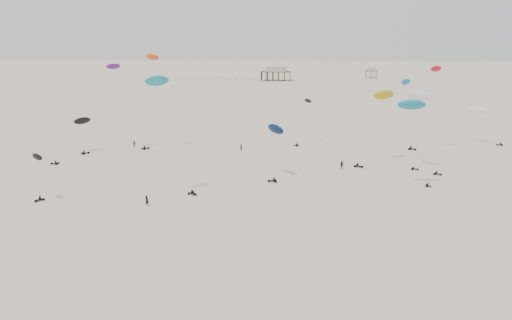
# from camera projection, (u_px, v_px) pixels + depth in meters

# --- Properties ---
(ground_plane) EXTENTS (900.00, 900.00, 0.00)m
(ground_plane) POSITION_uv_depth(u_px,v_px,m) (281.00, 112.00, 204.81)
(ground_plane) COLOR beige
(pavilion_main) EXTENTS (21.00, 13.00, 9.80)m
(pavilion_main) POSITION_uv_depth(u_px,v_px,m) (276.00, 74.00, 349.70)
(pavilion_main) COLOR brown
(pavilion_main) RESTS_ON ground
(pavilion_small) EXTENTS (9.00, 7.00, 8.00)m
(pavilion_small) POSITION_uv_depth(u_px,v_px,m) (371.00, 73.00, 372.70)
(pavilion_small) COLOR brown
(pavilion_small) RESTS_ON ground
(pier_fence) EXTENTS (80.20, 0.20, 1.50)m
(pier_fence) POSITION_uv_depth(u_px,v_px,m) (203.00, 79.00, 355.11)
(pier_fence) COLOR black
(pier_fence) RESTS_ON ground
(rig_0) EXTENTS (5.28, 9.26, 13.22)m
(rig_0) POSITION_uv_depth(u_px,v_px,m) (304.00, 116.00, 141.83)
(rig_0) COLOR black
(rig_0) RESTS_ON ground
(rig_1) EXTENTS (3.37, 3.56, 9.03)m
(rig_1) POSITION_uv_depth(u_px,v_px,m) (38.00, 173.00, 92.40)
(rig_1) COLOR black
(rig_1) RESTS_ON ground
(rig_2) EXTENTS (10.23, 5.13, 22.93)m
(rig_2) POSITION_uv_depth(u_px,v_px,m) (164.00, 103.00, 94.38)
(rig_2) COLOR black
(rig_2) RESTS_ON ground
(rig_3) EXTENTS (9.57, 10.62, 23.51)m
(rig_3) POSITION_uv_depth(u_px,v_px,m) (103.00, 97.00, 131.03)
(rig_3) COLOR black
(rig_3) RESTS_ON ground
(rig_4) EXTENTS (7.93, 11.01, 18.65)m
(rig_4) POSITION_uv_depth(u_px,v_px,m) (419.00, 102.00, 113.54)
(rig_4) COLOR black
(rig_4) RESTS_ON ground
(rig_5) EXTENTS (8.64, 5.81, 22.51)m
(rig_5) POSITION_uv_depth(u_px,v_px,m) (427.00, 99.00, 133.34)
(rig_5) COLOR black
(rig_5) RESTS_ON ground
(rig_6) EXTENTS (7.57, 3.57, 18.02)m
(rig_6) POSITION_uv_depth(u_px,v_px,m) (413.00, 112.00, 99.85)
(rig_6) COLOR black
(rig_6) RESTS_ON ground
(rig_7) EXTENTS (4.58, 18.02, 16.21)m
(rig_7) POSITION_uv_depth(u_px,v_px,m) (78.00, 127.00, 129.80)
(rig_7) COLOR black
(rig_7) RESTS_ON ground
(rig_8) EXTENTS (3.99, 11.89, 20.73)m
(rig_8) POSITION_uv_depth(u_px,v_px,m) (408.00, 105.00, 118.12)
(rig_8) COLOR black
(rig_8) RESTS_ON ground
(rig_9) EXTENTS (9.71, 6.59, 11.40)m
(rig_9) POSITION_uv_depth(u_px,v_px,m) (480.00, 113.00, 142.26)
(rig_9) COLOR black
(rig_9) RESTS_ON ground
(rig_10) EXTENTS (10.46, 11.91, 18.53)m
(rig_10) POSITION_uv_depth(u_px,v_px,m) (380.00, 105.00, 120.31)
(rig_10) COLOR black
(rig_10) RESTS_ON ground
(rig_12) EXTENTS (5.51, 8.32, 25.68)m
(rig_12) POSITION_uv_depth(u_px,v_px,m) (151.00, 80.00, 134.89)
(rig_12) COLOR black
(rig_12) RESTS_ON ground
(rig_13) EXTENTS (5.16, 9.56, 11.88)m
(rig_13) POSITION_uv_depth(u_px,v_px,m) (275.00, 136.00, 107.97)
(rig_13) COLOR black
(rig_13) RESTS_ON ground
(spectator_0) EXTENTS (0.97, 0.82, 2.28)m
(spectator_0) POSITION_uv_depth(u_px,v_px,m) (147.00, 205.00, 90.54)
(spectator_0) COLOR black
(spectator_0) RESTS_ON ground
(spectator_1) EXTENTS (1.24, 1.11, 2.20)m
(spectator_1) POSITION_uv_depth(u_px,v_px,m) (342.00, 169.00, 115.64)
(spectator_1) COLOR black
(spectator_1) RESTS_ON ground
(spectator_2) EXTENTS (1.44, 1.25, 2.15)m
(spectator_2) POSITION_uv_depth(u_px,v_px,m) (134.00, 147.00, 138.83)
(spectator_2) COLOR black
(spectator_2) RESTS_ON ground
(spectator_3) EXTENTS (0.94, 0.87, 2.12)m
(spectator_3) POSITION_uv_depth(u_px,v_px,m) (241.00, 151.00, 134.40)
(spectator_3) COLOR black
(spectator_3) RESTS_ON ground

